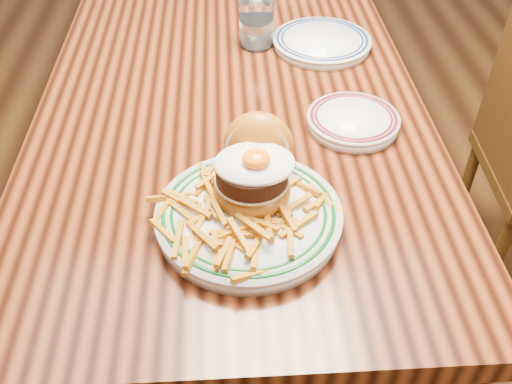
{
  "coord_description": "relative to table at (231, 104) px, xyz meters",
  "views": [
    {
      "loc": [
        -0.01,
        -1.2,
        1.45
      ],
      "look_at": [
        0.03,
        -0.51,
        0.82
      ],
      "focal_mm": 40.0,
      "sensor_mm": 36.0,
      "label": 1
    }
  ],
  "objects": [
    {
      "name": "table",
      "position": [
        0.0,
        0.0,
        0.0
      ],
      "size": [
        0.85,
        1.6,
        0.75
      ],
      "color": "black",
      "rests_on": "floor"
    },
    {
      "name": "side_plate",
      "position": [
        0.25,
        -0.24,
        0.11
      ],
      "size": [
        0.19,
        0.19,
        0.03
      ],
      "rotation": [
        0.0,
        0.0,
        -0.05
      ],
      "color": "silver",
      "rests_on": "table"
    },
    {
      "name": "floor",
      "position": [
        0.0,
        0.0,
        -0.66
      ],
      "size": [
        6.0,
        6.0,
        0.0
      ],
      "primitive_type": "plane",
      "color": "black",
      "rests_on": "ground"
    },
    {
      "name": "rear_plate",
      "position": [
        0.24,
        0.11,
        0.1
      ],
      "size": [
        0.25,
        0.25,
        0.03
      ],
      "rotation": [
        0.0,
        0.0,
        -0.41
      ],
      "color": "silver",
      "rests_on": "table"
    },
    {
      "name": "main_plate",
      "position": [
        0.02,
        -0.49,
        0.13
      ],
      "size": [
        0.32,
        0.34,
        0.15
      ],
      "rotation": [
        0.0,
        0.0,
        -0.21
      ],
      "color": "silver",
      "rests_on": "table"
    },
    {
      "name": "water_glass",
      "position": [
        0.07,
        0.14,
        0.15
      ],
      "size": [
        0.09,
        0.09,
        0.13
      ],
      "color": "white",
      "rests_on": "table"
    }
  ]
}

